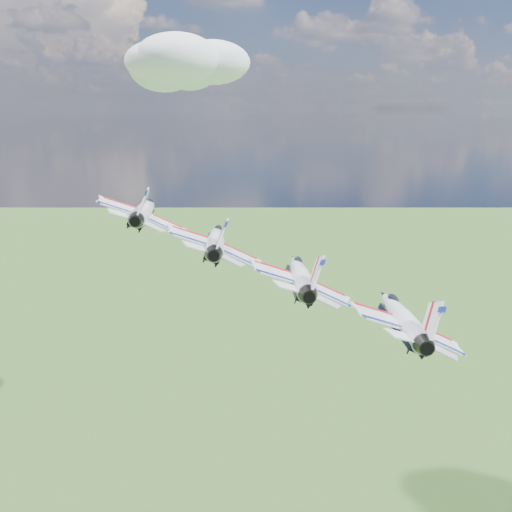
{
  "coord_description": "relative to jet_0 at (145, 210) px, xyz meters",
  "views": [
    {
      "loc": [
        1.62,
        -72.22,
        168.42
      ],
      "look_at": [
        15.61,
        -10.07,
        151.91
      ],
      "focal_mm": 40.0,
      "sensor_mm": 36.0,
      "label": 1
    }
  ],
  "objects": [
    {
      "name": "cloud_far",
      "position": [
        29.15,
        184.81,
        28.63
      ],
      "size": [
        54.82,
        43.07,
        21.54
      ],
      "primitive_type": "ellipsoid",
      "color": "white"
    },
    {
      "name": "jet_0",
      "position": [
        0.0,
        0.0,
        0.0
      ],
      "size": [
        14.87,
        18.32,
        8.74
      ],
      "primitive_type": null,
      "rotation": [
        0.0,
        0.39,
        -0.18
      ],
      "color": "silver"
    },
    {
      "name": "jet_1",
      "position": [
        8.0,
        -8.6,
        -2.44
      ],
      "size": [
        14.87,
        18.32,
        8.74
      ],
      "primitive_type": null,
      "rotation": [
        0.0,
        0.39,
        -0.18
      ],
      "color": "white"
    },
    {
      "name": "jet_2",
      "position": [
        15.99,
        -17.21,
        -4.89
      ],
      "size": [
        14.87,
        18.32,
        8.74
      ],
      "primitive_type": null,
      "rotation": [
        0.0,
        0.39,
        -0.18
      ],
      "color": "white"
    },
    {
      "name": "jet_3",
      "position": [
        23.99,
        -25.81,
        -7.33
      ],
      "size": [
        14.87,
        18.32,
        8.74
      ],
      "primitive_type": null,
      "rotation": [
        0.0,
        0.39,
        -0.18
      ],
      "color": "white"
    }
  ]
}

